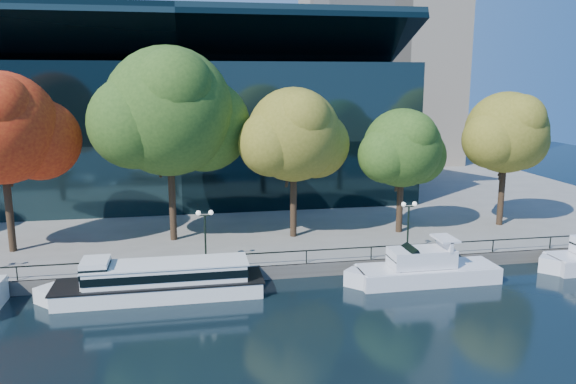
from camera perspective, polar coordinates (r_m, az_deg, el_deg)
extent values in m
plane|color=black|center=(38.43, -4.51, -10.58)|extent=(160.00, 160.00, 0.00)
cube|color=slate|center=(73.36, -7.50, 0.49)|extent=(90.00, 67.00, 1.00)
cube|color=#47443F|center=(41.08, -4.97, -8.35)|extent=(90.00, 0.25, 1.00)
cube|color=black|center=(40.80, -5.04, -6.34)|extent=(88.20, 0.08, 0.08)
cube|color=black|center=(40.96, -5.02, -7.01)|extent=(0.07, 0.07, 0.90)
cube|color=black|center=(67.74, -10.86, 5.88)|extent=(50.00, 24.00, 16.00)
cube|color=black|center=(63.51, -11.20, 14.09)|extent=(50.00, 17.14, 7.86)
cube|color=white|center=(39.13, -12.85, -9.60)|extent=(13.50, 3.28, 1.06)
cube|color=black|center=(38.93, -12.89, -8.85)|extent=(13.77, 3.34, 0.12)
cube|color=white|center=(40.05, -22.68, -9.73)|extent=(2.71, 2.71, 1.06)
cube|color=white|center=(38.71, -12.21, -7.98)|extent=(10.53, 2.69, 1.16)
cube|color=black|center=(38.69, -12.21, -7.91)|extent=(10.67, 2.75, 0.53)
cube|color=white|center=(38.51, -12.25, -7.10)|extent=(10.80, 2.82, 0.10)
cube|color=white|center=(39.06, -18.95, -7.73)|extent=(1.74, 2.30, 1.74)
cube|color=black|center=(39.00, -18.97, -7.46)|extent=(1.78, 2.36, 0.68)
cube|color=white|center=(41.98, 13.96, -8.10)|extent=(10.15, 2.90, 1.16)
cube|color=white|center=(40.22, 7.28, -8.73)|extent=(2.22, 2.22, 1.16)
cube|color=white|center=(41.79, 14.00, -7.33)|extent=(9.95, 2.84, 0.08)
cube|color=white|center=(41.37, 13.41, -6.47)|extent=(4.57, 2.18, 1.26)
cube|color=black|center=(40.84, 11.71, -6.48)|extent=(2.00, 2.09, 1.58)
cube|color=white|center=(41.81, 15.64, -5.07)|extent=(0.24, 2.26, 0.77)
cube|color=white|center=(41.70, 15.67, -4.56)|extent=(1.35, 2.26, 0.15)
cube|color=white|center=(47.08, 25.30, -6.72)|extent=(2.18, 2.18, 1.19)
cylinder|color=black|center=(48.70, -26.53, -1.01)|extent=(0.56, 0.56, 7.78)
cylinder|color=black|center=(48.25, -26.22, 2.60)|extent=(1.22, 1.86, 3.89)
sphere|color=#9A170C|center=(47.90, -27.15, 5.82)|extent=(8.59, 8.59, 8.59)
sphere|color=#9A170C|center=(48.62, -23.94, 4.89)|extent=(6.44, 6.44, 6.44)
cylinder|color=black|center=(47.62, -11.72, 0.24)|extent=(0.56, 0.56, 8.62)
cylinder|color=black|center=(47.27, -11.28, 4.33)|extent=(1.32, 2.02, 4.30)
cylinder|color=black|center=(46.84, -12.37, 3.84)|extent=(1.21, 1.38, 3.84)
sphere|color=#284916|center=(46.81, -12.04, 8.02)|extent=(10.49, 10.49, 10.49)
sphere|color=#284916|center=(48.48, -8.50, 6.70)|extent=(7.87, 7.87, 7.87)
sphere|color=#284916|center=(45.96, -15.33, 6.82)|extent=(7.34, 7.34, 7.34)
sphere|color=#284916|center=(44.63, -11.53, 10.24)|extent=(6.29, 6.29, 6.29)
cylinder|color=black|center=(47.82, 0.55, -0.45)|extent=(0.56, 0.56, 7.03)
cylinder|color=black|center=(47.62, 1.10, 2.88)|extent=(1.14, 1.71, 3.52)
cylinder|color=black|center=(47.00, 0.15, 2.45)|extent=(1.05, 1.18, 3.15)
sphere|color=brown|center=(47.01, 0.56, 5.85)|extent=(7.86, 7.86, 7.86)
sphere|color=brown|center=(48.71, 2.80, 4.87)|extent=(5.90, 5.90, 5.90)
sphere|color=brown|center=(45.97, -1.67, 4.98)|extent=(5.50, 5.50, 5.50)
sphere|color=brown|center=(45.43, 1.44, 7.39)|extent=(4.72, 4.72, 4.72)
cylinder|color=black|center=(50.29, 11.31, -0.68)|extent=(0.56, 0.56, 6.00)
cylinder|color=black|center=(50.22, 11.86, 2.02)|extent=(1.02, 1.51, 3.02)
cylinder|color=black|center=(49.47, 11.10, 1.66)|extent=(0.94, 1.06, 2.70)
sphere|color=#284916|center=(49.55, 11.52, 4.41)|extent=(6.81, 6.81, 6.81)
sphere|color=#284916|center=(51.31, 13.00, 3.63)|extent=(5.10, 5.10, 5.10)
sphere|color=#284916|center=(48.38, 9.92, 3.70)|extent=(4.76, 4.76, 4.76)
sphere|color=#284916|center=(48.30, 12.55, 5.61)|extent=(4.08, 4.08, 4.08)
cylinder|color=black|center=(55.28, 20.90, 0.34)|extent=(0.56, 0.56, 6.87)
cylinder|color=black|center=(55.29, 21.43, 3.15)|extent=(1.12, 1.68, 3.45)
cylinder|color=black|center=(54.43, 20.88, 2.80)|extent=(1.03, 1.16, 3.08)
sphere|color=brown|center=(54.58, 21.28, 5.66)|extent=(7.33, 7.33, 7.33)
sphere|color=brown|center=(56.67, 22.38, 4.83)|extent=(5.50, 5.50, 5.50)
sphere|color=brown|center=(53.07, 19.96, 5.01)|extent=(5.13, 5.13, 5.13)
sphere|color=brown|center=(53.44, 22.54, 6.84)|extent=(4.40, 4.40, 4.40)
cylinder|color=black|center=(41.61, -8.39, -4.84)|extent=(0.14, 0.14, 3.60)
cube|color=black|center=(41.13, -8.46, -2.37)|extent=(0.90, 0.06, 0.06)
sphere|color=white|center=(41.08, -9.10, -2.12)|extent=(0.36, 0.36, 0.36)
sphere|color=white|center=(41.10, -7.85, -2.07)|extent=(0.36, 0.36, 0.36)
cylinder|color=black|center=(44.89, 12.09, -3.76)|extent=(0.14, 0.14, 3.60)
cube|color=black|center=(44.45, 12.19, -1.46)|extent=(0.90, 0.06, 0.06)
sphere|color=white|center=(44.24, 11.67, -1.23)|extent=(0.36, 0.36, 0.36)
sphere|color=white|center=(44.58, 12.74, -1.18)|extent=(0.36, 0.36, 0.36)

